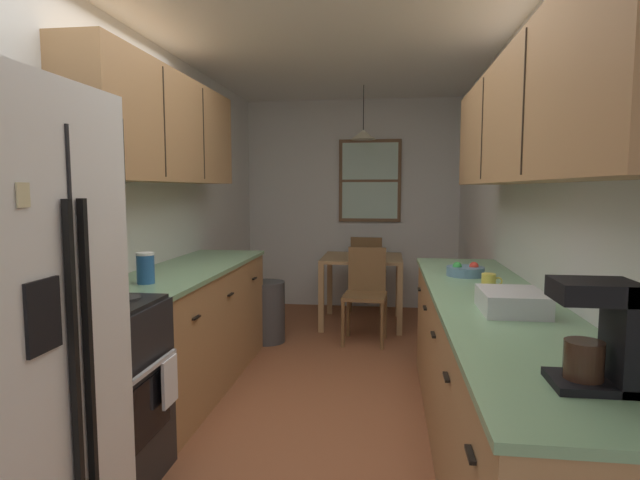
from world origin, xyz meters
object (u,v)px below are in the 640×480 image
object	(u,v)px
coffee_maker	(604,332)
fruit_bowl	(465,270)
dining_chair_far	(367,270)
storage_canister	(146,268)
mug_by_coffeemaker	(489,282)
dish_rack	(512,301)
microwave_over_range	(52,147)
dining_table	(362,268)
dining_chair_near	(366,290)
trash_bin	(267,312)
table_serving_bowl	(368,253)
stove_range	(87,395)

from	to	relation	value
coffee_maker	fruit_bowl	bearing A→B (deg)	93.15
dining_chair_far	storage_canister	xyz separation A→B (m)	(-1.21, -3.25, 0.49)
storage_canister	coffee_maker	size ratio (longest dim) A/B	0.61
mug_by_coffeemaker	dish_rack	world-z (taller)	dish_rack
microwave_over_range	dining_table	size ratio (longest dim) A/B	0.74
dining_chair_far	mug_by_coffeemaker	bearing A→B (deg)	-75.90
dining_chair_near	trash_bin	world-z (taller)	dining_chair_near
dining_table	table_serving_bowl	size ratio (longest dim) A/B	5.07
dining_table	dining_chair_far	size ratio (longest dim) A/B	0.95
dining_chair_far	fruit_bowl	size ratio (longest dim) A/B	3.70
dining_table	dining_chair_far	distance (m)	0.64
dining_chair_near	storage_canister	bearing A→B (deg)	-121.80
mug_by_coffeemaker	dish_rack	size ratio (longest dim) A/B	0.34
stove_range	dining_table	bearing A→B (deg)	70.42
dining_chair_near	fruit_bowl	world-z (taller)	fruit_bowl
microwave_over_range	dining_chair_near	bearing A→B (deg)	63.15
fruit_bowl	microwave_over_range	bearing A→B (deg)	-149.86
microwave_over_range	fruit_bowl	distance (m)	2.49
stove_range	table_serving_bowl	bearing A→B (deg)	69.84
dining_chair_near	coffee_maker	distance (m)	3.52
fruit_bowl	stove_range	bearing A→B (deg)	-148.43
dining_table	storage_canister	world-z (taller)	storage_canister
mug_by_coffeemaker	microwave_over_range	bearing A→B (deg)	-161.34
coffee_maker	dining_chair_far	bearing A→B (deg)	100.39
microwave_over_range	coffee_maker	distance (m)	2.36
fruit_bowl	storage_canister	bearing A→B (deg)	-164.71
trash_bin	fruit_bowl	distance (m)	2.20
dining_table	dish_rack	bearing A→B (deg)	-74.78
stove_range	mug_by_coffeemaker	distance (m)	2.18
stove_range	fruit_bowl	world-z (taller)	stove_range
trash_bin	dining_table	bearing A→B (deg)	41.77
mug_by_coffeemaker	fruit_bowl	xyz separation A→B (m)	(-0.06, 0.48, -0.01)
trash_bin	table_serving_bowl	size ratio (longest dim) A/B	3.48
dining_chair_near	table_serving_bowl	world-z (taller)	dining_chair_near
stove_range	microwave_over_range	size ratio (longest dim) A/B	1.76
microwave_over_range	dining_chair_far	xyz separation A→B (m)	(1.32, 3.91, -1.16)
microwave_over_range	fruit_bowl	world-z (taller)	microwave_over_range
coffee_maker	microwave_over_range	bearing A→B (deg)	161.80
trash_bin	dining_chair_far	bearing A→B (deg)	57.15
coffee_maker	fruit_bowl	distance (m)	1.91
dish_rack	fruit_bowl	bearing A→B (deg)	93.70
dining_table	dish_rack	distance (m)	3.22
stove_range	fruit_bowl	size ratio (longest dim) A/B	4.53
dining_chair_near	microwave_over_range	bearing A→B (deg)	-116.85
mug_by_coffeemaker	stove_range	bearing A→B (deg)	-160.36
dish_rack	table_serving_bowl	size ratio (longest dim) A/B	2.02
coffee_maker	dining_chair_near	bearing A→B (deg)	103.59
dining_chair_far	microwave_over_range	bearing A→B (deg)	-108.59
fruit_bowl	table_serving_bowl	world-z (taller)	fruit_bowl
microwave_over_range	fruit_bowl	xyz separation A→B (m)	(2.06, 1.20, -0.73)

